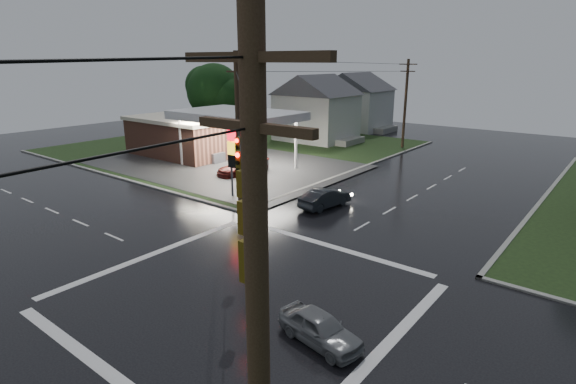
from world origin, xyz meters
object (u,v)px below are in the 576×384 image
Objects in this scene: house_far at (356,100)px; tree_nw_behind at (215,92)px; house_near at (317,107)px; car_crossing at (320,328)px; pylon_sign at (238,148)px; utility_pole_nw at (238,128)px; utility_pole_n at (405,103)px; car_north at (325,198)px; car_pump at (242,167)px; gas_station at (199,133)px.

tree_nw_behind reaches higher than house_far.
house_near is 45.32m from car_crossing.
house_near reaches higher than car_crossing.
utility_pole_nw is (1.00, -1.00, 1.71)m from pylon_sign.
utility_pole_nw is 28.90m from house_near.
utility_pole_nw is at bearing -90.00° from utility_pole_n.
house_near is at bearing -46.34° from car_north.
utility_pole_n is 23.22m from car_pump.
pylon_sign is at bearing -34.83° from car_pump.
car_crossing is (25.85, -37.03, -3.79)m from house_near.
utility_pole_nw is 1.10× the size of tree_nw_behind.
gas_station is 13.63m from tree_nw_behind.
pylon_sign is at bearing -92.08° from utility_pole_n.
pylon_sign is 19.54m from car_crossing.
utility_pole_n reaches higher than house_far.
car_pump is (5.38, -19.90, -3.67)m from house_near.
pylon_sign is 8.23m from car_pump.
pylon_sign is 0.57× the size of utility_pole_n.
gas_station is 4.37× the size of pylon_sign.
utility_pole_nw is at bearing -66.63° from house_near.
gas_station is at bearing 148.78° from pylon_sign.
utility_pole_nw is 31.82m from tree_nw_behind.
tree_nw_behind reaches higher than house_near.
utility_pole_n is 0.95× the size of house_far.
car_crossing is at bearing -26.94° from car_pump.
tree_nw_behind reaches higher than gas_station.
tree_nw_behind is 2.32× the size of car_north.
car_pump is at bearing -8.34° from car_north.
house_near and house_far have the same top height.
pylon_sign is at bearing -31.22° from gas_station.
gas_station is at bearing -10.06° from car_north.
house_near is (-11.45, 26.50, -1.32)m from utility_pole_nw.
tree_nw_behind is (-24.34, 20.49, 0.46)m from utility_pole_nw.
utility_pole_n is 26.21m from car_north.
car_pump is at bearing -105.50° from utility_pole_n.
car_north is at bearing 31.44° from utility_pole_nw.
car_pump reaches higher than car_north.
pylon_sign is at bearing -39.87° from tree_nw_behind.
utility_pole_n is 11.67m from house_near.
utility_pole_nw is 1.00× the size of house_near.
pylon_sign is 27.56m from house_near.
house_far is (-12.45, 38.50, -1.32)m from utility_pole_nw.
car_north is 1.19× the size of car_crossing.
car_crossing is (9.00, -13.83, -0.09)m from car_north.
utility_pole_n is at bearing 18.21° from tree_nw_behind.
house_far is at bearing 94.76° from house_near.
tree_nw_behind is 2.77× the size of car_crossing.
utility_pole_nw reaches higher than house_near.
pylon_sign is 0.54× the size of house_near.
tree_nw_behind reaches higher than pylon_sign.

